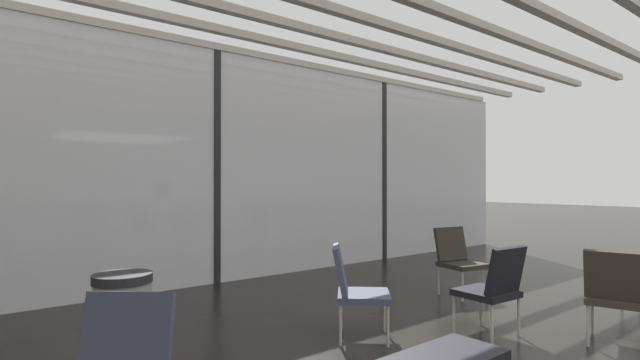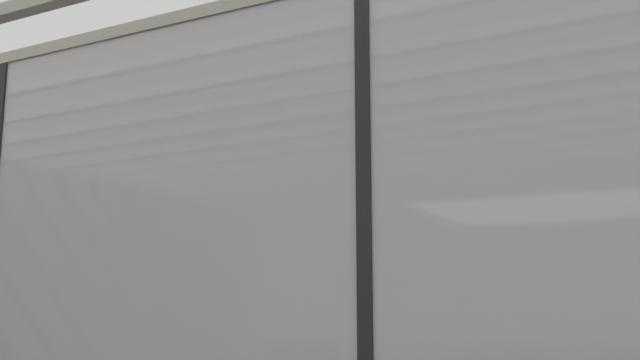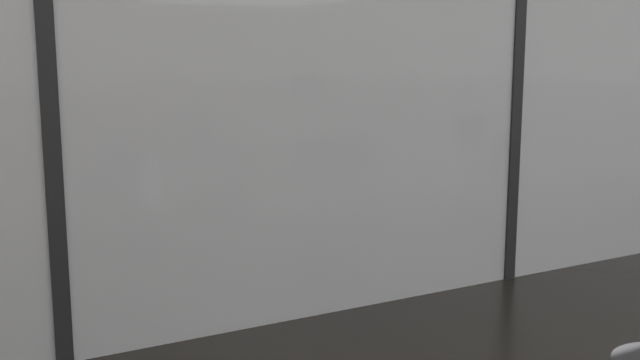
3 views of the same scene
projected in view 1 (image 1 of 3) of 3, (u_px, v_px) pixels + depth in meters
The scene contains 9 objects.
glass_curtain_wall at pixel (216, 166), 6.78m from camera, with size 14.00×0.08×3.40m, color silver.
window_mullion_1 at pixel (216, 166), 6.78m from camera, with size 0.10×0.12×3.40m, color black.
window_mullion_2 at pixel (383, 171), 8.95m from camera, with size 0.10×0.12×3.40m, color black.
parked_airplane at pixel (51, 160), 9.54m from camera, with size 14.10×3.87×3.87m.
lounge_chair_0 at pixel (354, 286), 4.34m from camera, with size 0.71×0.71×0.87m.
lounge_chair_4 at pixel (494, 285), 4.37m from camera, with size 0.51×0.55×0.87m.
lounge_chair_5 at pixel (616, 291), 4.11m from camera, with size 0.64×0.61×0.87m.
lounge_chair_7 at pixel (458, 257), 6.05m from camera, with size 0.57×0.61×0.87m.
trash_bin at pixel (122, 339), 3.04m from camera, with size 0.38×0.38×0.86m.
Camera 1 is at (-3.02, -1.05, 1.45)m, focal length 26.03 mm.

